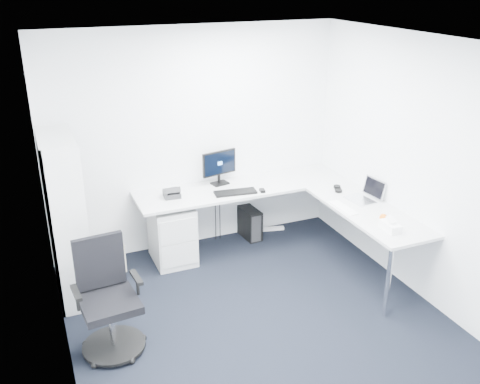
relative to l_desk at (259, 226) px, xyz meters
name	(u,v)px	position (x,y,z in m)	size (l,w,h in m)	color
ground	(267,332)	(-0.55, -1.40, -0.40)	(4.20, 4.20, 0.00)	black
ceiling	(274,46)	(-0.55, -1.40, 2.30)	(4.20, 4.20, 0.00)	white
wall_back	(195,140)	(-0.55, 0.70, 0.95)	(3.60, 0.02, 2.70)	white
wall_front	(440,351)	(-0.55, -3.50, 0.95)	(3.60, 0.02, 2.70)	white
wall_left	(55,243)	(-2.35, -1.40, 0.95)	(0.02, 4.20, 2.70)	white
wall_right	(434,177)	(1.25, -1.40, 0.95)	(0.02, 4.20, 2.70)	white
l_desk	(259,226)	(0.00, 0.00, 0.00)	(2.77, 1.55, 0.81)	silver
drawer_pedestal	(172,233)	(-1.00, 0.32, -0.05)	(0.47, 0.58, 0.72)	silver
bookshelf	(66,218)	(-2.17, 0.05, 0.48)	(0.34, 0.89, 1.77)	silver
task_chair	(109,301)	(-1.97, -1.08, 0.13)	(0.60, 0.60, 1.07)	black
black_pc_tower	(249,223)	(0.10, 0.53, -0.21)	(0.18, 0.41, 0.40)	black
beige_pc_tower	(115,253)	(-1.67, 0.43, -0.23)	(0.16, 0.36, 0.34)	beige
power_strip	(271,229)	(0.45, 0.58, -0.38)	(0.35, 0.06, 0.04)	white
monitor	(220,167)	(-0.31, 0.52, 0.62)	(0.46, 0.15, 0.44)	black
black_keyboard	(235,192)	(-0.24, 0.17, 0.42)	(0.50, 0.18, 0.02)	black
mouse	(262,191)	(0.07, 0.09, 0.42)	(0.06, 0.09, 0.03)	black
desk_phone	(172,192)	(-0.96, 0.36, 0.47)	(0.19, 0.19, 0.13)	#27282A
laptop	(361,191)	(0.99, -0.58, 0.52)	(0.34, 0.33, 0.24)	silver
white_keyboard	(343,208)	(0.70, -0.69, 0.41)	(0.12, 0.42, 0.01)	white
headphones	(338,188)	(0.93, -0.20, 0.43)	(0.12, 0.20, 0.05)	black
orange_fruit	(383,218)	(0.91, -1.13, 0.45)	(0.08, 0.08, 0.08)	orange
tissue_box	(390,226)	(0.84, -1.33, 0.45)	(0.12, 0.23, 0.08)	white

